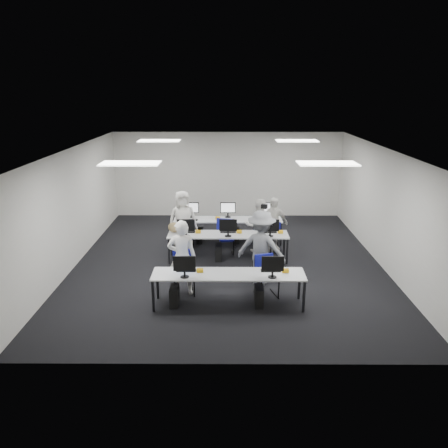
{
  "coord_description": "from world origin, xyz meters",
  "views": [
    {
      "loc": [
        -0.05,
        -10.81,
        4.44
      ],
      "look_at": [
        -0.11,
        0.23,
        1.0
      ],
      "focal_mm": 35.0,
      "sensor_mm": 36.0,
      "label": 1
    }
  ],
  "objects_px": {
    "chair_3": "(226,244)",
    "student_2": "(183,220)",
    "chair_0": "(184,280)",
    "chair_1": "(266,283)",
    "desk_front": "(228,276)",
    "chair_2": "(186,242)",
    "student_0": "(182,258)",
    "photographer": "(261,248)",
    "chair_5": "(190,238)",
    "chair_6": "(226,239)",
    "chair_4": "(262,243)",
    "desk_mid": "(228,236)",
    "student_1": "(258,225)",
    "student_3": "(273,224)",
    "chair_7": "(272,240)"
  },
  "relations": [
    {
      "from": "chair_4",
      "to": "student_1",
      "type": "height_order",
      "value": "student_1"
    },
    {
      "from": "chair_1",
      "to": "chair_7",
      "type": "bearing_deg",
      "value": 65.73
    },
    {
      "from": "desk_front",
      "to": "chair_4",
      "type": "distance_m",
      "value": 3.36
    },
    {
      "from": "chair_6",
      "to": "student_3",
      "type": "bearing_deg",
      "value": 7.78
    },
    {
      "from": "chair_6",
      "to": "student_3",
      "type": "relative_size",
      "value": 0.62
    },
    {
      "from": "desk_front",
      "to": "chair_4",
      "type": "relative_size",
      "value": 3.74
    },
    {
      "from": "chair_2",
      "to": "photographer",
      "type": "height_order",
      "value": "photographer"
    },
    {
      "from": "chair_5",
      "to": "student_1",
      "type": "bearing_deg",
      "value": 4.68
    },
    {
      "from": "desk_mid",
      "to": "chair_1",
      "type": "bearing_deg",
      "value": -68.44
    },
    {
      "from": "student_0",
      "to": "desk_mid",
      "type": "bearing_deg",
      "value": -119.37
    },
    {
      "from": "chair_6",
      "to": "student_1",
      "type": "relative_size",
      "value": 0.63
    },
    {
      "from": "chair_0",
      "to": "chair_2",
      "type": "distance_m",
      "value": 2.62
    },
    {
      "from": "desk_mid",
      "to": "chair_2",
      "type": "height_order",
      "value": "chair_2"
    },
    {
      "from": "chair_0",
      "to": "photographer",
      "type": "distance_m",
      "value": 1.94
    },
    {
      "from": "chair_1",
      "to": "chair_5",
      "type": "distance_m",
      "value": 3.65
    },
    {
      "from": "chair_4",
      "to": "photographer",
      "type": "xyz_separation_m",
      "value": [
        -0.19,
        -2.07,
        0.62
      ]
    },
    {
      "from": "photographer",
      "to": "student_2",
      "type": "bearing_deg",
      "value": -29.28
    },
    {
      "from": "student_2",
      "to": "photographer",
      "type": "distance_m",
      "value": 3.14
    },
    {
      "from": "chair_6",
      "to": "desk_front",
      "type": "bearing_deg",
      "value": -76.77
    },
    {
      "from": "chair_0",
      "to": "photographer",
      "type": "height_order",
      "value": "photographer"
    },
    {
      "from": "chair_3",
      "to": "student_2",
      "type": "xyz_separation_m",
      "value": [
        -1.25,
        0.4,
        0.59
      ]
    },
    {
      "from": "chair_5",
      "to": "chair_3",
      "type": "bearing_deg",
      "value": -9.25
    },
    {
      "from": "chair_4",
      "to": "student_1",
      "type": "xyz_separation_m",
      "value": [
        -0.1,
        0.05,
        0.5
      ]
    },
    {
      "from": "chair_2",
      "to": "student_0",
      "type": "height_order",
      "value": "student_0"
    },
    {
      "from": "chair_0",
      "to": "student_2",
      "type": "xyz_separation_m",
      "value": [
        -0.29,
        2.9,
        0.54
      ]
    },
    {
      "from": "desk_front",
      "to": "chair_3",
      "type": "distance_m",
      "value": 3.13
    },
    {
      "from": "desk_front",
      "to": "student_0",
      "type": "distance_m",
      "value": 1.18
    },
    {
      "from": "student_1",
      "to": "photographer",
      "type": "height_order",
      "value": "photographer"
    },
    {
      "from": "chair_5",
      "to": "chair_6",
      "type": "distance_m",
      "value": 1.06
    },
    {
      "from": "desk_mid",
      "to": "chair_1",
      "type": "distance_m",
      "value": 2.33
    },
    {
      "from": "student_1",
      "to": "student_2",
      "type": "xyz_separation_m",
      "value": [
        -2.14,
        0.26,
        0.08
      ]
    },
    {
      "from": "chair_1",
      "to": "chair_4",
      "type": "distance_m",
      "value": 2.73
    },
    {
      "from": "chair_1",
      "to": "chair_5",
      "type": "relative_size",
      "value": 1.07
    },
    {
      "from": "chair_6",
      "to": "chair_4",
      "type": "bearing_deg",
      "value": 0.11
    },
    {
      "from": "chair_3",
      "to": "student_2",
      "type": "distance_m",
      "value": 1.44
    },
    {
      "from": "desk_mid",
      "to": "student_1",
      "type": "distance_m",
      "value": 1.07
    },
    {
      "from": "chair_7",
      "to": "chair_0",
      "type": "bearing_deg",
      "value": -132.69
    },
    {
      "from": "chair_1",
      "to": "chair_5",
      "type": "xyz_separation_m",
      "value": [
        -1.94,
        3.09,
        -0.02
      ]
    },
    {
      "from": "chair_7",
      "to": "student_3",
      "type": "relative_size",
      "value": 0.55
    },
    {
      "from": "chair_1",
      "to": "student_0",
      "type": "relative_size",
      "value": 0.53
    },
    {
      "from": "chair_4",
      "to": "desk_mid",
      "type": "bearing_deg",
      "value": -162.72
    },
    {
      "from": "desk_front",
      "to": "student_2",
      "type": "distance_m",
      "value": 3.74
    },
    {
      "from": "chair_7",
      "to": "student_3",
      "type": "distance_m",
      "value": 0.52
    },
    {
      "from": "chair_2",
      "to": "student_3",
      "type": "xyz_separation_m",
      "value": [
        2.44,
        0.09,
        0.51
      ]
    },
    {
      "from": "chair_1",
      "to": "desk_front",
      "type": "bearing_deg",
      "value": -167.15
    },
    {
      "from": "chair_3",
      "to": "chair_5",
      "type": "distance_m",
      "value": 1.15
    },
    {
      "from": "desk_front",
      "to": "student_2",
      "type": "bearing_deg",
      "value": 110.23
    },
    {
      "from": "chair_0",
      "to": "chair_3",
      "type": "distance_m",
      "value": 2.68
    },
    {
      "from": "chair_2",
      "to": "photographer",
      "type": "distance_m",
      "value": 2.93
    },
    {
      "from": "chair_0",
      "to": "student_2",
      "type": "bearing_deg",
      "value": 86.48
    }
  ]
}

